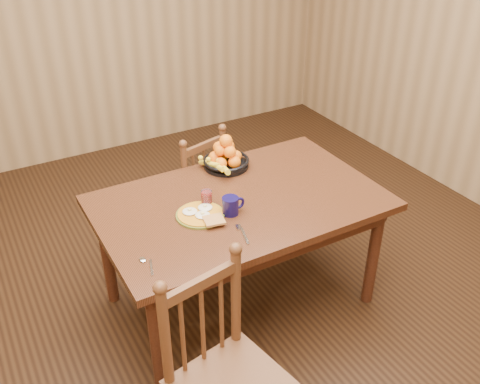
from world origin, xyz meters
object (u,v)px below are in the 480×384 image
dining_table (240,212)px  fruit_bowl (225,158)px  breakfast_plate (201,214)px  coffee_mug (231,205)px  chair_far (192,190)px  chair_near (226,379)px

dining_table → fruit_bowl: fruit_bowl is taller
fruit_bowl → breakfast_plate: bearing=-131.5°
coffee_mug → fruit_bowl: fruit_bowl is taller
coffee_mug → fruit_bowl: (0.22, 0.48, 0.02)m
chair_far → breakfast_plate: 0.86m
breakfast_plate → fruit_bowl: bearing=48.5°
chair_near → coffee_mug: 0.94m
chair_far → chair_near: 1.66m
dining_table → breakfast_plate: 0.29m
coffee_mug → chair_far: bearing=81.1°
chair_far → breakfast_plate: (-0.28, -0.74, 0.32)m
dining_table → coffee_mug: size_ratio=11.99×
fruit_bowl → coffee_mug: bearing=-114.6°
chair_far → coffee_mug: bearing=65.3°
breakfast_plate → coffee_mug: (0.16, -0.05, 0.04)m
dining_table → fruit_bowl: 0.42m
dining_table → fruit_bowl: bearing=74.0°
chair_near → breakfast_plate: bearing=59.7°
dining_table → chair_far: 0.73m
chair_far → coffee_mug: chair_far is taller
breakfast_plate → coffee_mug: coffee_mug is taller
chair_near → coffee_mug: (0.45, 0.76, 0.31)m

